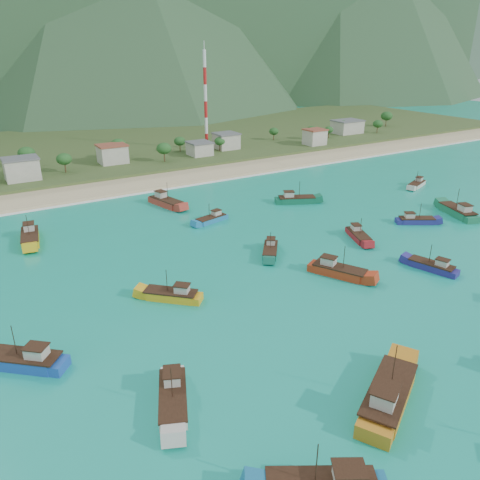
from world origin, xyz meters
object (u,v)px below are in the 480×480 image
boat_6 (358,236)px  boat_26 (338,271)px  boat_8 (173,399)px  boat_1 (296,200)px  boat_22 (212,220)px  boat_13 (270,251)px  radio_tower (206,101)px  boat_14 (416,221)px  boat_4 (388,397)px  boat_25 (458,212)px  boat_23 (172,296)px  boat_18 (30,238)px  boat_19 (166,203)px  boat_10 (25,361)px  boat_12 (432,267)px  boat_27 (417,185)px

boat_6 → boat_26: (-16.08, -11.17, 0.19)m
boat_8 → boat_1: bearing=-114.8°
boat_1 → boat_22: (-26.62, -1.17, -0.23)m
boat_6 → boat_13: 21.52m
boat_22 → radio_tower: bearing=-40.2°
boat_14 → boat_26: (-34.91, -11.11, 0.20)m
boat_4 → boat_25: bearing=90.8°
boat_23 → boat_1: bearing=-15.0°
radio_tower → boat_26: bearing=-104.9°
boat_18 → boat_19: size_ratio=0.97×
boat_8 → boat_13: 46.07m
boat_19 → boat_4: bearing=71.3°
radio_tower → boat_22: (-35.45, -70.38, -19.38)m
radio_tower → boat_13: (-33.91, -93.25, -19.34)m
boat_18 → boat_13: bearing=150.5°
boat_6 → boat_22: 34.88m
boat_4 → boat_6: 52.64m
boat_10 → boat_12: 71.55m
boat_1 → boat_25: bearing=69.5°
boat_4 → boat_14: (53.20, 39.81, -0.50)m
radio_tower → boat_26: radio_tower is taller
boat_8 → boat_18: size_ratio=0.92×
radio_tower → boat_8: (-68.83, -123.30, -19.18)m
boat_25 → boat_27: boat_25 is taller
boat_1 → boat_13: size_ratio=1.28×
radio_tower → boat_19: size_ratio=2.99×
boat_25 → boat_13: bearing=-167.0°
boat_4 → boat_23: bearing=169.0°
boat_12 → boat_25: size_ratio=0.77×
boat_6 → boat_18: 72.12m
boat_10 → boat_6: bearing=-41.4°
boat_4 → boat_6: size_ratio=1.47×
boat_1 → boat_19: bearing=-91.9°
radio_tower → boat_10: size_ratio=3.41×
boat_1 → boat_19: boat_19 is taller
boat_1 → boat_14: (14.98, -27.66, -0.19)m
boat_14 → boat_18: (-81.26, 36.19, 0.26)m
boat_26 → boat_27: size_ratio=1.19×
boat_1 → boat_10: bearing=-37.9°
boat_23 → boat_12: bearing=-65.0°
boat_4 → boat_14: bearing=97.9°
radio_tower → boat_27: (32.16, -75.75, -19.34)m
boat_22 → boat_18: bearing=62.8°
boat_1 → boat_22: size_ratio=1.23×
boat_10 → boat_19: boat_19 is taller
boat_10 → boat_13: 50.71m
boat_6 → boat_26: bearing=57.3°
boat_18 → boat_27: boat_18 is taller
boat_1 → boat_13: (-25.09, -24.03, -0.20)m
boat_10 → boat_23: (24.01, 6.28, -0.14)m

